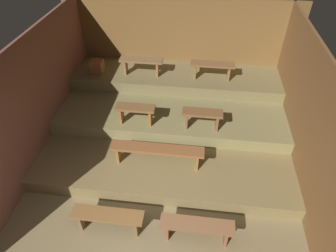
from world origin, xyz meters
name	(u,v)px	position (x,y,z in m)	size (l,w,h in m)	color
ground	(167,153)	(0.00, 2.56, -0.04)	(5.80, 5.92, 0.08)	olive
wall_back	(180,46)	(0.00, 5.15, 1.22)	(5.80, 0.06, 2.43)	brown
wall_left	(39,96)	(-2.53, 2.56, 1.22)	(0.06, 5.92, 2.43)	brown
wall_right	(306,116)	(2.53, 2.56, 1.22)	(0.06, 5.92, 2.43)	brown
platform_lower	(170,129)	(0.00, 3.15, 0.14)	(5.00, 3.95, 0.27)	olive
platform_middle	(174,102)	(0.00, 3.82, 0.41)	(5.00, 2.62, 0.27)	olive
platform_upper	(177,78)	(0.00, 4.49, 0.68)	(5.00, 1.27, 0.27)	olive
bench_floor_left	(108,217)	(-0.71, 0.65, 0.32)	(1.16, 0.27, 0.40)	brown
bench_floor_right	(197,227)	(0.71, 0.65, 0.32)	(1.16, 0.27, 0.40)	brown
bench_lower_center	(157,151)	(-0.11, 1.96, 0.60)	(1.75, 0.27, 0.40)	brown
bench_middle_left	(135,111)	(-0.68, 2.81, 0.85)	(0.81, 0.27, 0.40)	brown
bench_middle_right	(202,116)	(0.68, 2.81, 0.85)	(0.81, 0.27, 0.40)	brown
bench_upper_left	(141,63)	(-0.84, 4.33, 1.13)	(1.02, 0.27, 0.40)	brown
bench_upper_right	(212,67)	(0.84, 4.33, 1.13)	(1.02, 0.27, 0.40)	brown
wooden_crate_upper	(97,66)	(-1.95, 4.32, 0.97)	(0.29, 0.29, 0.29)	#965734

